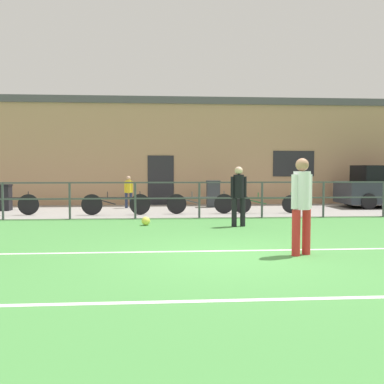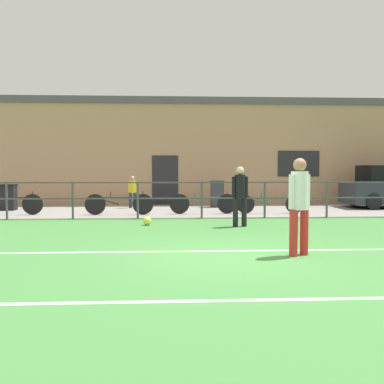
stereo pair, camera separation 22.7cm
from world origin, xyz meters
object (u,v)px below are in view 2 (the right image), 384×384
at_px(bicycle_parked_1, 119,204).
at_px(bicycle_parked_4, 270,204).
at_px(spectator_child, 133,190).
at_px(trash_bin_0, 8,197).
at_px(player_goalkeeper, 240,193).
at_px(bicycle_parked_3, 203,203).
at_px(trash_bin_1, 217,194).
at_px(bicycle_parked_0, 8,204).
at_px(player_winger, 299,200).
at_px(soccer_ball_match, 147,221).

height_order(bicycle_parked_1, bicycle_parked_4, bicycle_parked_1).
distance_m(spectator_child, trash_bin_0, 4.57).
height_order(spectator_child, trash_bin_0, spectator_child).
bearing_deg(player_goalkeeper, bicycle_parked_1, 134.22).
bearing_deg(player_goalkeeper, bicycle_parked_3, 97.54).
xyz_separation_m(bicycle_parked_1, bicycle_parked_3, (2.83, 0.18, -0.01)).
bearing_deg(bicycle_parked_4, trash_bin_1, 121.46).
bearing_deg(bicycle_parked_0, bicycle_parked_4, -0.00).
relative_size(bicycle_parked_1, trash_bin_1, 2.15).
bearing_deg(bicycle_parked_1, trash_bin_1, 36.94).
bearing_deg(bicycle_parked_1, bicycle_parked_4, 1.98).
height_order(player_goalkeeper, player_winger, player_winger).
xyz_separation_m(bicycle_parked_4, trash_bin_1, (-1.54, 2.52, 0.21)).
bearing_deg(spectator_child, bicycle_parked_1, 63.15).
relative_size(bicycle_parked_0, trash_bin_1, 2.15).
distance_m(player_winger, trash_bin_0, 12.11).
height_order(bicycle_parked_3, trash_bin_1, trash_bin_1).
distance_m(player_winger, soccer_ball_match, 5.37).
relative_size(bicycle_parked_1, bicycle_parked_3, 0.99).
height_order(bicycle_parked_0, trash_bin_0, trash_bin_0).
bearing_deg(spectator_child, player_goalkeeper, 99.73).
bearing_deg(spectator_child, trash_bin_0, -12.26).
relative_size(bicycle_parked_3, trash_bin_0, 2.39).
bearing_deg(player_winger, soccer_ball_match, -84.26).
bearing_deg(player_winger, bicycle_parked_0, -71.11).
relative_size(bicycle_parked_0, bicycle_parked_4, 0.98).
bearing_deg(spectator_child, trash_bin_1, 161.96).
distance_m(player_goalkeeper, player_winger, 4.02).
bearing_deg(bicycle_parked_4, bicycle_parked_1, -178.02).
relative_size(player_winger, soccer_ball_match, 7.44).
xyz_separation_m(bicycle_parked_0, bicycle_parked_3, (6.52, 0.00, -0.01)).
bearing_deg(bicycle_parked_1, spectator_child, 84.27).
bearing_deg(trash_bin_1, bicycle_parked_0, -160.88).
xyz_separation_m(player_goalkeeper, player_winger, (0.43, -3.99, 0.08)).
relative_size(player_winger, bicycle_parked_1, 0.77).
distance_m(soccer_ball_match, trash_bin_1, 5.91).
xyz_separation_m(player_winger, bicycle_parked_1, (-4.00, 7.03, -0.62)).
distance_m(soccer_ball_match, bicycle_parked_3, 3.32).
xyz_separation_m(bicycle_parked_0, trash_bin_1, (7.28, 2.52, 0.17)).
relative_size(player_winger, spectator_child, 1.41).
bearing_deg(player_goalkeeper, bicycle_parked_0, 150.72).
height_order(bicycle_parked_0, bicycle_parked_1, bicycle_parked_1).
xyz_separation_m(soccer_ball_match, trash_bin_1, (2.53, 5.32, 0.44)).
height_order(spectator_child, bicycle_parked_3, spectator_child).
xyz_separation_m(player_goalkeeper, bicycle_parked_3, (-0.74, 3.21, -0.55)).
distance_m(trash_bin_0, trash_bin_1, 7.90).
distance_m(player_winger, bicycle_parked_0, 10.56).
bearing_deg(bicycle_parked_4, bicycle_parked_0, 180.00).
distance_m(bicycle_parked_0, trash_bin_1, 7.70).
bearing_deg(bicycle_parked_3, bicycle_parked_4, -0.00).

